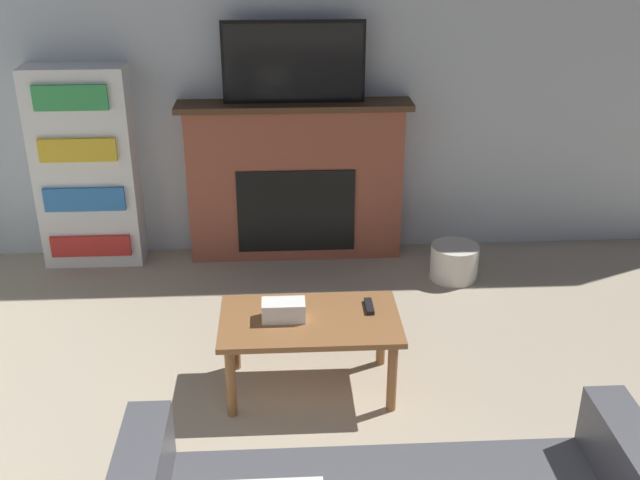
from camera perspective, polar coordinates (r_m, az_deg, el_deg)
name	(u,v)px	position (r m, az deg, el deg)	size (l,w,h in m)	color
wall_back	(310,65)	(5.20, -0.73, 13.22)	(6.85, 0.06, 2.70)	silver
fireplace	(295,181)	(5.27, -1.89, 4.55)	(1.59, 0.28, 1.13)	brown
tv	(294,62)	(5.03, -2.02, 13.40)	(0.94, 0.03, 0.54)	black
coffee_table	(310,328)	(3.86, -0.77, -6.74)	(0.92, 0.54, 0.43)	brown
tissue_box	(284,310)	(3.81, -2.79, -5.36)	(0.22, 0.12, 0.10)	white
remote_control	(369,306)	(3.93, 3.77, -5.05)	(0.04, 0.15, 0.02)	black
bookshelf	(86,168)	(5.38, -17.42, 5.23)	(0.68, 0.29, 1.39)	white
storage_basket	(454,262)	(5.18, 10.19, -1.65)	(0.32, 0.32, 0.24)	silver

